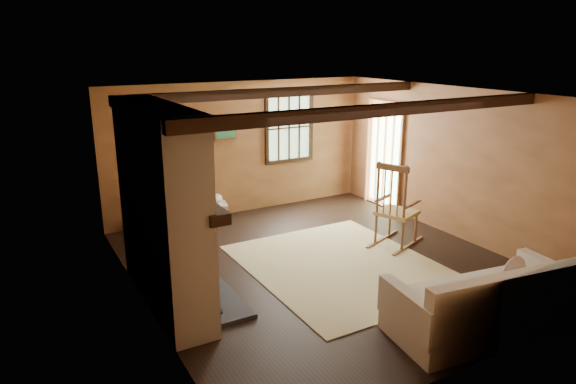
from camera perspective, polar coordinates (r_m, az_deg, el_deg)
ground at (r=7.44m, az=3.82°, el=-7.95°), size 5.50×5.50×0.00m
room_envelope at (r=7.26m, az=4.41°, el=4.99°), size 5.02×5.52×2.44m
fireplace at (r=6.17m, az=-13.58°, el=-2.58°), size 1.02×2.30×2.40m
rug at (r=7.40m, az=5.98°, el=-8.15°), size 2.50×3.00×0.01m
rocking_chair at (r=8.08m, az=11.87°, el=-2.02°), size 1.08×0.82×1.33m
sofa at (r=6.08m, az=21.19°, el=-11.80°), size 2.19×1.20×0.84m
firewood_pile at (r=8.96m, az=-15.63°, el=-3.40°), size 0.68×0.12×0.25m
laundry_basket at (r=9.24m, az=-8.36°, el=-2.20°), size 0.58×0.49×0.30m
basket_pillow at (r=9.16m, az=-8.42°, el=-0.76°), size 0.45×0.41×0.19m
armchair at (r=8.43m, az=-11.93°, el=-2.37°), size 1.23×1.24×0.81m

